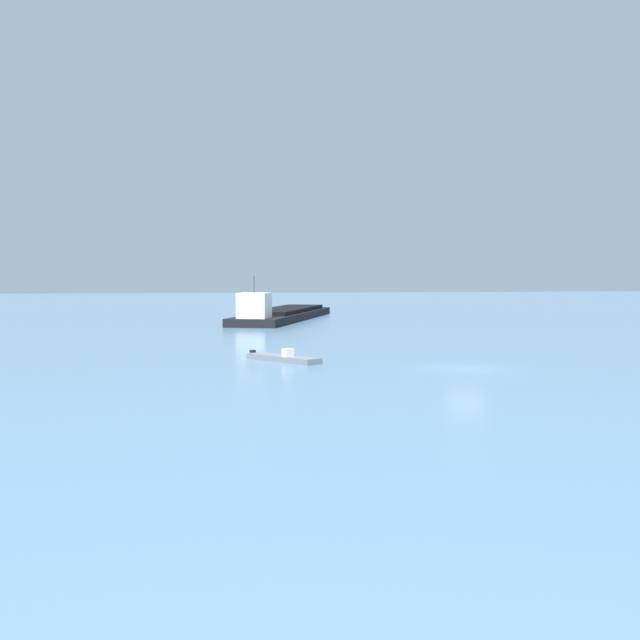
{
  "coord_description": "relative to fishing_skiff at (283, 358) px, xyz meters",
  "views": [
    {
      "loc": [
        -16.26,
        -45.94,
        5.77
      ],
      "look_at": [
        -3.84,
        32.09,
        1.2
      ],
      "focal_mm": 44.57,
      "sensor_mm": 36.0,
      "label": 1
    }
  ],
  "objects": [
    {
      "name": "ground_plane",
      "position": [
        10.46,
        -6.0,
        -0.22
      ],
      "size": [
        400.0,
        400.0,
        0.0
      ],
      "primitive_type": "plane",
      "color": "slate"
    },
    {
      "name": "fishing_skiff",
      "position": [
        0.0,
        0.0,
        0.0
      ],
      "size": [
        4.61,
        5.55,
        0.89
      ],
      "color": "slate",
      "rests_on": "ground"
    },
    {
      "name": "cargo_barge",
      "position": [
        5.2,
        47.28,
        0.61
      ],
      "size": [
        16.64,
        32.56,
        5.54
      ],
      "color": "black",
      "rests_on": "ground"
    }
  ]
}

